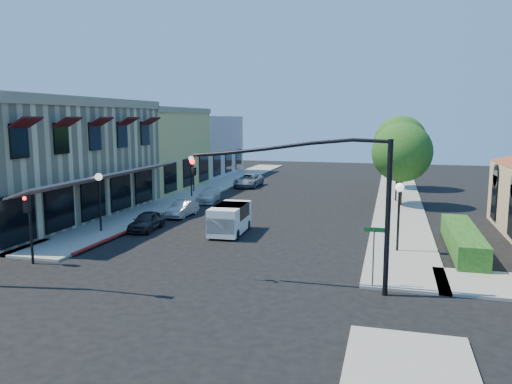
% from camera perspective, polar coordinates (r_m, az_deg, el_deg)
% --- Properties ---
extents(ground, '(120.00, 120.00, 0.00)m').
position_cam_1_polar(ground, '(20.48, -8.99, -10.94)').
color(ground, black).
rests_on(ground, ground).
extents(sidewalk_left, '(3.50, 50.00, 0.12)m').
position_cam_1_polar(sidewalk_left, '(48.11, -5.35, 0.38)').
color(sidewalk_left, gray).
rests_on(sidewalk_left, ground).
extents(sidewalk_right, '(3.50, 50.00, 0.12)m').
position_cam_1_polar(sidewalk_right, '(45.09, 15.96, -0.45)').
color(sidewalk_right, gray).
rests_on(sidewalk_right, ground).
extents(curb_red_strip, '(0.25, 10.00, 0.06)m').
position_cam_1_polar(curb_red_strip, '(30.39, -14.72, -4.70)').
color(curb_red_strip, maroon).
rests_on(curb_red_strip, ground).
extents(corner_brick_building, '(11.77, 18.20, 8.10)m').
position_cam_1_polar(corner_brick_building, '(37.10, -24.16, 3.44)').
color(corner_brick_building, beige).
rests_on(corner_brick_building, ground).
extents(yellow_stucco_building, '(10.00, 12.00, 7.60)m').
position_cam_1_polar(yellow_stucco_building, '(49.63, -13.16, 4.79)').
color(yellow_stucco_building, tan).
rests_on(yellow_stucco_building, ground).
extents(pink_stucco_building, '(10.00, 12.00, 7.00)m').
position_cam_1_polar(pink_stucco_building, '(60.45, -7.74, 5.26)').
color(pink_stucco_building, '#D5A9A1').
rests_on(pink_stucco_building, ground).
extents(hedge, '(1.40, 8.00, 1.10)m').
position_cam_1_polar(hedge, '(27.67, 22.48, -6.36)').
color(hedge, '#1A4714').
rests_on(hedge, ground).
extents(street_tree_a, '(4.56, 4.56, 6.48)m').
position_cam_1_polar(street_tree_a, '(39.67, 16.35, 4.38)').
color(street_tree_a, '#382716').
rests_on(street_tree_a, ground).
extents(street_tree_b, '(4.94, 4.94, 7.02)m').
position_cam_1_polar(street_tree_b, '(49.64, 16.17, 5.54)').
color(street_tree_b, '#382716').
rests_on(street_tree_b, ground).
extents(signal_mast_arm, '(8.01, 0.39, 6.00)m').
position_cam_1_polar(signal_mast_arm, '(19.39, 8.61, 0.43)').
color(signal_mast_arm, black).
rests_on(signal_mast_arm, ground).
extents(secondary_signal, '(0.28, 0.42, 3.32)m').
position_cam_1_polar(secondary_signal, '(25.25, -24.57, -2.46)').
color(secondary_signal, black).
rests_on(secondary_signal, ground).
extents(street_name_sign, '(0.80, 0.06, 2.50)m').
position_cam_1_polar(street_name_sign, '(20.42, 13.30, -6.14)').
color(street_name_sign, '#595B5E').
rests_on(street_name_sign, ground).
extents(lamppost_left_near, '(0.44, 0.44, 3.57)m').
position_cam_1_polar(lamppost_left_near, '(30.73, -17.50, 0.52)').
color(lamppost_left_near, black).
rests_on(lamppost_left_near, ground).
extents(lamppost_left_far, '(0.44, 0.44, 3.57)m').
position_cam_1_polar(lamppost_left_far, '(43.09, -7.42, 3.00)').
color(lamppost_left_far, black).
rests_on(lamppost_left_far, ground).
extents(lamppost_right_near, '(0.44, 0.44, 3.57)m').
position_cam_1_polar(lamppost_right_near, '(25.90, 16.05, -0.83)').
color(lamppost_right_near, black).
rests_on(lamppost_right_near, ground).
extents(lamppost_right_far, '(0.44, 0.44, 3.57)m').
position_cam_1_polar(lamppost_right_far, '(41.78, 15.81, 2.58)').
color(lamppost_right_far, black).
rests_on(lamppost_right_far, ground).
extents(white_van, '(1.85, 3.94, 1.72)m').
position_cam_1_polar(white_van, '(29.35, -3.02, -2.91)').
color(white_van, white).
rests_on(white_van, ground).
extents(parked_car_a, '(1.49, 3.36, 1.12)m').
position_cam_1_polar(parked_car_a, '(31.11, -12.38, -3.26)').
color(parked_car_a, black).
rests_on(parked_car_a, ground).
extents(parked_car_b, '(1.25, 3.32, 1.08)m').
position_cam_1_polar(parked_car_b, '(34.96, -8.41, -1.91)').
color(parked_car_b, '#A3A6A8').
rests_on(parked_car_b, ground).
extents(parked_car_c, '(1.93, 3.81, 1.06)m').
position_cam_1_polar(parked_car_c, '(40.67, -5.45, -0.42)').
color(parked_car_c, beige).
rests_on(parked_car_c, ground).
extents(parked_car_d, '(2.14, 4.61, 1.28)m').
position_cam_1_polar(parked_car_d, '(49.64, -0.86, 1.34)').
color(parked_car_d, gray).
rests_on(parked_car_d, ground).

